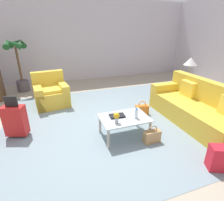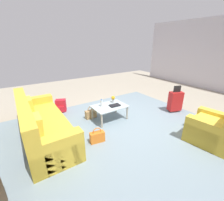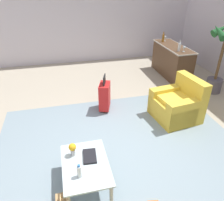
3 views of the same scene
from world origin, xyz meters
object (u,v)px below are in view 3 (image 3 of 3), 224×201
(suitcase_red, at_px, (105,96))
(wine_glass_left_of_centre, at_px, (184,48))
(coffee_table, at_px, (86,167))
(flower_vase, at_px, (73,148))
(coffee_table_book, at_px, (90,156))
(wine_bottle_clear, at_px, (179,47))
(armchair, at_px, (178,105))
(bar_console, at_px, (172,60))
(wine_glass_leftmost, at_px, (165,38))
(wine_bottle_amber, at_px, (163,38))
(potted_palm, at_px, (221,57))
(water_bottle, at_px, (79,171))

(suitcase_red, bearing_deg, wine_glass_left_of_centre, 111.20)
(coffee_table, distance_m, flower_vase, 0.32)
(coffee_table_book, height_order, wine_bottle_clear, wine_bottle_clear)
(armchair, relative_size, bar_console, 0.58)
(wine_glass_leftmost, bearing_deg, bar_console, 1.37)
(bar_console, bearing_deg, flower_vase, -44.74)
(wine_glass_left_of_centre, bearing_deg, wine_bottle_clear, -125.06)
(wine_bottle_amber, distance_m, suitcase_red, 3.12)
(coffee_table, xyz_separation_m, suitcase_red, (-2.00, 0.70, -0.00))
(potted_palm, bearing_deg, armchair, -59.81)
(armchair, xyz_separation_m, wine_bottle_amber, (-2.70, 0.82, 0.74))
(wine_bottle_clear, bearing_deg, coffee_table_book, -45.24)
(flower_vase, xyz_separation_m, bar_console, (-3.28, 3.25, -0.06))
(wine_glass_left_of_centre, distance_m, potted_palm, 0.95)
(bar_console, distance_m, wine_glass_leftmost, 0.79)
(water_bottle, bearing_deg, coffee_table, 153.43)
(flower_vase, xyz_separation_m, suitcase_red, (-1.78, 0.85, -0.18))
(wine_glass_leftmost, bearing_deg, suitcase_red, -49.06)
(armchair, relative_size, wine_bottle_amber, 3.23)
(bar_console, bearing_deg, coffee_table, -41.53)
(water_bottle, xyz_separation_m, suitcase_red, (-2.20, 0.80, -0.15))
(coffee_table, xyz_separation_m, flower_vase, (-0.22, -0.15, 0.18))
(water_bottle, distance_m, bar_console, 4.89)
(wine_glass_left_of_centre, distance_m, wine_bottle_clear, 0.13)
(coffee_table, xyz_separation_m, wine_bottle_clear, (-3.01, 2.99, 0.68))
(water_bottle, xyz_separation_m, bar_console, (-3.70, 3.20, -0.04))
(wine_bottle_amber, bearing_deg, flower_vase, -39.66)
(wine_glass_leftmost, xyz_separation_m, suitcase_red, (2.07, -2.39, -0.67))
(wine_bottle_amber, distance_m, wine_bottle_clear, 1.00)
(bar_console, xyz_separation_m, wine_bottle_clear, (0.49, -0.11, 0.56))
(wine_glass_left_of_centre, xyz_separation_m, potted_palm, (0.73, 0.60, -0.06))
(potted_palm, bearing_deg, suitcase_red, -86.19)
(armchair, bearing_deg, water_bottle, -56.37)
(coffee_table_book, xyz_separation_m, suitcase_red, (-1.88, 0.62, -0.07))
(coffee_table, relative_size, wine_glass_leftmost, 6.04)
(coffee_table, height_order, potted_palm, potted_palm)
(flower_vase, relative_size, wine_bottle_amber, 0.68)
(wine_glass_left_of_centre, bearing_deg, wine_glass_leftmost, -179.44)
(armchair, relative_size, flower_vase, 4.73)
(armchair, xyz_separation_m, water_bottle, (1.51, -2.27, 0.21))
(coffee_table, distance_m, wine_glass_left_of_centre, 4.32)
(armchair, bearing_deg, flower_vase, -64.84)
(suitcase_red, bearing_deg, flower_vase, -25.53)
(coffee_table, distance_m, suitcase_red, 2.12)
(wine_bottle_amber, xyz_separation_m, potted_palm, (1.81, 0.71, -0.07))
(wine_glass_leftmost, relative_size, wine_bottle_amber, 0.51)
(suitcase_red, bearing_deg, wine_glass_leftmost, 130.94)
(coffee_table, height_order, wine_bottle_amber, wine_bottle_amber)
(coffee_table_book, xyz_separation_m, flower_vase, (-0.10, -0.23, 0.11))
(coffee_table, distance_m, water_bottle, 0.27)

